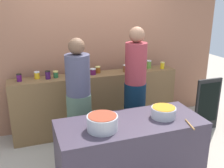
# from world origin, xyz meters

# --- Properties ---
(ground) EXTENTS (12.00, 12.00, 0.00)m
(ground) POSITION_xyz_m (0.00, 0.00, 0.00)
(ground) COLOR #AB9F8F
(storefront_wall) EXTENTS (4.80, 0.12, 3.00)m
(storefront_wall) POSITION_xyz_m (0.00, 1.45, 1.50)
(storefront_wall) COLOR #986349
(storefront_wall) RESTS_ON ground
(display_shelf) EXTENTS (2.70, 0.36, 0.98)m
(display_shelf) POSITION_xyz_m (0.00, 1.10, 0.49)
(display_shelf) COLOR brown
(display_shelf) RESTS_ON ground
(prep_table) EXTENTS (1.70, 0.70, 0.80)m
(prep_table) POSITION_xyz_m (0.00, -0.30, 0.40)
(prep_table) COLOR #39303E
(prep_table) RESTS_ON ground
(preserve_jar_0) EXTENTS (0.07, 0.07, 0.11)m
(preserve_jar_0) POSITION_xyz_m (-1.16, 1.11, 1.04)
(preserve_jar_0) COLOR #501356
(preserve_jar_0) RESTS_ON display_shelf
(preserve_jar_1) EXTENTS (0.08, 0.08, 0.11)m
(preserve_jar_1) POSITION_xyz_m (-0.91, 1.16, 1.04)
(preserve_jar_1) COLOR yellow
(preserve_jar_1) RESTS_ON display_shelf
(preserve_jar_2) EXTENTS (0.08, 0.08, 0.13)m
(preserve_jar_2) POSITION_xyz_m (-0.76, 1.09, 1.05)
(preserve_jar_2) COLOR #3D154E
(preserve_jar_2) RESTS_ON display_shelf
(preserve_jar_3) EXTENTS (0.08, 0.08, 0.10)m
(preserve_jar_3) POSITION_xyz_m (-0.64, 1.13, 1.03)
(preserve_jar_3) COLOR #235F33
(preserve_jar_3) RESTS_ON display_shelf
(preserve_jar_4) EXTENTS (0.07, 0.07, 0.14)m
(preserve_jar_4) POSITION_xyz_m (-0.41, 1.15, 1.05)
(preserve_jar_4) COLOR #44205C
(preserve_jar_4) RESTS_ON display_shelf
(preserve_jar_5) EXTENTS (0.09, 0.09, 0.11)m
(preserve_jar_5) POSITION_xyz_m (-0.17, 1.17, 1.04)
(preserve_jar_5) COLOR #582C4F
(preserve_jar_5) RESTS_ON display_shelf
(preserve_jar_6) EXTENTS (0.09, 0.09, 0.10)m
(preserve_jar_6) POSITION_xyz_m (-0.06, 1.09, 1.03)
(preserve_jar_6) COLOR #5A1849
(preserve_jar_6) RESTS_ON display_shelf
(preserve_jar_7) EXTENTS (0.09, 0.09, 0.11)m
(preserve_jar_7) POSITION_xyz_m (0.04, 1.16, 1.04)
(preserve_jar_7) COLOR brown
(preserve_jar_7) RESTS_ON display_shelf
(preserve_jar_8) EXTENTS (0.09, 0.09, 0.12)m
(preserve_jar_8) POSITION_xyz_m (0.49, 1.06, 1.04)
(preserve_jar_8) COLOR brown
(preserve_jar_8) RESTS_ON display_shelf
(preserve_jar_9) EXTENTS (0.08, 0.08, 0.13)m
(preserve_jar_9) POSITION_xyz_m (0.59, 1.10, 1.05)
(preserve_jar_9) COLOR #59165D
(preserve_jar_9) RESTS_ON display_shelf
(preserve_jar_10) EXTENTS (0.08, 0.08, 0.14)m
(preserve_jar_10) POSITION_xyz_m (0.75, 1.12, 1.05)
(preserve_jar_10) COLOR olive
(preserve_jar_10) RESTS_ON display_shelf
(preserve_jar_11) EXTENTS (0.08, 0.08, 0.14)m
(preserve_jar_11) POSITION_xyz_m (0.96, 1.16, 1.05)
(preserve_jar_11) COLOR #5E8D37
(preserve_jar_11) RESTS_ON display_shelf
(preserve_jar_12) EXTENTS (0.07, 0.07, 0.12)m
(preserve_jar_12) POSITION_xyz_m (1.16, 1.05, 1.04)
(preserve_jar_12) COLOR gold
(preserve_jar_12) RESTS_ON display_shelf
(cooking_pot_left) EXTENTS (0.33, 0.33, 0.17)m
(cooking_pot_left) POSITION_xyz_m (-0.36, -0.37, 0.88)
(cooking_pot_left) COLOR #B7B7BC
(cooking_pot_left) RESTS_ON prep_table
(cooking_pot_center) EXTENTS (0.29, 0.29, 0.13)m
(cooking_pot_center) POSITION_xyz_m (0.41, -0.32, 0.86)
(cooking_pot_center) COLOR #B7B7BC
(cooking_pot_center) RESTS_ON prep_table
(wooden_spoon) EXTENTS (0.07, 0.24, 0.02)m
(wooden_spoon) POSITION_xyz_m (0.58, -0.60, 0.81)
(wooden_spoon) COLOR #9E703D
(wooden_spoon) RESTS_ON prep_table
(cook_with_tongs) EXTENTS (0.34, 0.34, 1.66)m
(cook_with_tongs) POSITION_xyz_m (-0.42, 0.52, 0.76)
(cook_with_tongs) COLOR #4C6450
(cook_with_tongs) RESTS_ON ground
(cook_in_cap) EXTENTS (0.32, 0.32, 1.77)m
(cook_in_cap) POSITION_xyz_m (0.42, 0.53, 0.82)
(cook_in_cap) COLOR #0A1F32
(cook_in_cap) RESTS_ON ground
(chalkboard_sign) EXTENTS (0.45, 0.05, 0.90)m
(chalkboard_sign) POSITION_xyz_m (1.73, 0.49, 0.46)
(chalkboard_sign) COLOR black
(chalkboard_sign) RESTS_ON ground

